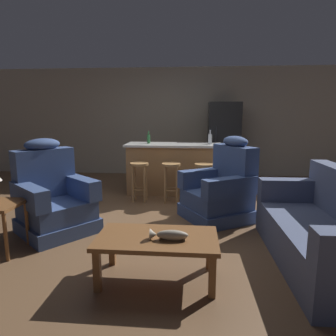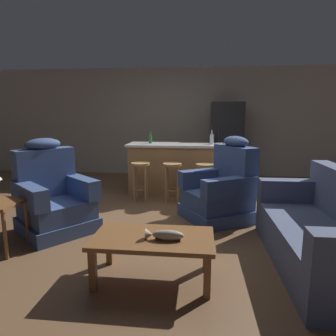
{
  "view_description": "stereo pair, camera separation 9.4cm",
  "coord_description": "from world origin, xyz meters",
  "px_view_note": "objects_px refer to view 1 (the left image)",
  "views": [
    {
      "loc": [
        0.38,
        -4.29,
        1.53
      ],
      "look_at": [
        0.02,
        -0.1,
        0.75
      ],
      "focal_mm": 32.0,
      "sensor_mm": 36.0,
      "label": 1
    },
    {
      "loc": [
        0.48,
        -4.28,
        1.53
      ],
      "look_at": [
        0.02,
        -0.1,
        0.75
      ],
      "focal_mm": 32.0,
      "sensor_mm": 36.0,
      "label": 2
    }
  ],
  "objects_px": {
    "recliner_near_lamp": "(53,199)",
    "bar_stool_middle": "(171,175)",
    "bottle_short_amber": "(149,139)",
    "refrigerator": "(223,142)",
    "bottle_tall_green": "(210,139)",
    "bar_stool_right": "(204,176)",
    "recliner_near_island": "(221,190)",
    "fish_figurine": "(169,235)",
    "couch": "(327,233)",
    "kitchen_island": "(174,168)",
    "coffee_table": "(157,242)",
    "bar_stool_left": "(139,175)"
  },
  "relations": [
    {
      "from": "recliner_near_lamp",
      "to": "bar_stool_middle",
      "type": "bearing_deg",
      "value": 84.69
    },
    {
      "from": "bar_stool_middle",
      "to": "bottle_short_amber",
      "type": "xyz_separation_m",
      "value": [
        -0.49,
        0.67,
        0.57
      ]
    },
    {
      "from": "recliner_near_lamp",
      "to": "bottle_short_amber",
      "type": "xyz_separation_m",
      "value": [
        0.94,
        2.08,
        0.62
      ]
    },
    {
      "from": "bar_stool_middle",
      "to": "recliner_near_lamp",
      "type": "bearing_deg",
      "value": -135.38
    },
    {
      "from": "refrigerator",
      "to": "bottle_tall_green",
      "type": "distance_m",
      "value": 1.28
    },
    {
      "from": "recliner_near_lamp",
      "to": "bar_stool_right",
      "type": "height_order",
      "value": "recliner_near_lamp"
    },
    {
      "from": "recliner_near_island",
      "to": "bar_stool_right",
      "type": "relative_size",
      "value": 1.76
    },
    {
      "from": "bar_stool_right",
      "to": "bottle_short_amber",
      "type": "height_order",
      "value": "bottle_short_amber"
    },
    {
      "from": "fish_figurine",
      "to": "couch",
      "type": "relative_size",
      "value": 0.18
    },
    {
      "from": "fish_figurine",
      "to": "kitchen_island",
      "type": "distance_m",
      "value": 3.16
    },
    {
      "from": "coffee_table",
      "to": "couch",
      "type": "distance_m",
      "value": 1.72
    },
    {
      "from": "recliner_near_island",
      "to": "bar_stool_middle",
      "type": "distance_m",
      "value": 1.08
    },
    {
      "from": "coffee_table",
      "to": "kitchen_island",
      "type": "relative_size",
      "value": 0.61
    },
    {
      "from": "kitchen_island",
      "to": "bottle_short_amber",
      "type": "xyz_separation_m",
      "value": [
        -0.48,
        0.04,
        0.56
      ]
    },
    {
      "from": "kitchen_island",
      "to": "bottle_short_amber",
      "type": "bearing_deg",
      "value": 175.71
    },
    {
      "from": "kitchen_island",
      "to": "bottle_short_amber",
      "type": "height_order",
      "value": "bottle_short_amber"
    },
    {
      "from": "recliner_near_island",
      "to": "bar_stool_left",
      "type": "bearing_deg",
      "value": -59.79
    },
    {
      "from": "bar_stool_right",
      "to": "coffee_table",
      "type": "bearing_deg",
      "value": -101.41
    },
    {
      "from": "couch",
      "to": "kitchen_island",
      "type": "distance_m",
      "value": 3.18
    },
    {
      "from": "coffee_table",
      "to": "fish_figurine",
      "type": "relative_size",
      "value": 3.24
    },
    {
      "from": "bar_stool_middle",
      "to": "coffee_table",
      "type": "bearing_deg",
      "value": -88.67
    },
    {
      "from": "fish_figurine",
      "to": "bar_stool_right",
      "type": "height_order",
      "value": "bar_stool_right"
    },
    {
      "from": "bar_stool_left",
      "to": "refrigerator",
      "type": "xyz_separation_m",
      "value": [
        1.59,
        1.83,
        0.41
      ]
    },
    {
      "from": "fish_figurine",
      "to": "bar_stool_left",
      "type": "xyz_separation_m",
      "value": [
        -0.72,
        2.53,
        0.01
      ]
    },
    {
      "from": "recliner_near_island",
      "to": "coffee_table",
      "type": "bearing_deg",
      "value": 36.44
    },
    {
      "from": "bar_stool_left",
      "to": "bar_stool_middle",
      "type": "bearing_deg",
      "value": 0.0
    },
    {
      "from": "couch",
      "to": "bar_stool_right",
      "type": "xyz_separation_m",
      "value": [
        -1.17,
        2.04,
        0.13
      ]
    },
    {
      "from": "couch",
      "to": "bar_stool_left",
      "type": "bearing_deg",
      "value": -42.6
    },
    {
      "from": "refrigerator",
      "to": "coffee_table",
      "type": "bearing_deg",
      "value": -102.88
    },
    {
      "from": "refrigerator",
      "to": "bottle_tall_green",
      "type": "height_order",
      "value": "refrigerator"
    },
    {
      "from": "kitchen_island",
      "to": "recliner_near_lamp",
      "type": "bearing_deg",
      "value": -124.93
    },
    {
      "from": "bar_stool_middle",
      "to": "bottle_short_amber",
      "type": "distance_m",
      "value": 1.0
    },
    {
      "from": "refrigerator",
      "to": "bottle_tall_green",
      "type": "relative_size",
      "value": 6.65
    },
    {
      "from": "bar_stool_left",
      "to": "bar_stool_right",
      "type": "xyz_separation_m",
      "value": [
        1.11,
        0.0,
        0.0
      ]
    },
    {
      "from": "coffee_table",
      "to": "recliner_near_lamp",
      "type": "height_order",
      "value": "recliner_near_lamp"
    },
    {
      "from": "recliner_near_lamp",
      "to": "bottle_short_amber",
      "type": "distance_m",
      "value": 2.36
    },
    {
      "from": "bar_stool_left",
      "to": "bottle_tall_green",
      "type": "relative_size",
      "value": 2.57
    },
    {
      "from": "coffee_table",
      "to": "bar_stool_right",
      "type": "relative_size",
      "value": 1.62
    },
    {
      "from": "kitchen_island",
      "to": "bottle_tall_green",
      "type": "relative_size",
      "value": 6.8
    },
    {
      "from": "coffee_table",
      "to": "couch",
      "type": "height_order",
      "value": "couch"
    },
    {
      "from": "bar_stool_right",
      "to": "refrigerator",
      "type": "distance_m",
      "value": 1.94
    },
    {
      "from": "bar_stool_left",
      "to": "coffee_table",
      "type": "bearing_deg",
      "value": -76.06
    },
    {
      "from": "refrigerator",
      "to": "recliner_near_lamp",
      "type": "bearing_deg",
      "value": -127.31
    },
    {
      "from": "recliner_near_lamp",
      "to": "kitchen_island",
      "type": "distance_m",
      "value": 2.49
    },
    {
      "from": "recliner_near_lamp",
      "to": "bottle_short_amber",
      "type": "relative_size",
      "value": 5.15
    },
    {
      "from": "fish_figurine",
      "to": "couch",
      "type": "height_order",
      "value": "couch"
    },
    {
      "from": "refrigerator",
      "to": "bar_stool_middle",
      "type": "bearing_deg",
      "value": -119.61
    },
    {
      "from": "coffee_table",
      "to": "refrigerator",
      "type": "distance_m",
      "value": 4.44
    },
    {
      "from": "recliner_near_lamp",
      "to": "bar_stool_right",
      "type": "distance_m",
      "value": 2.44
    },
    {
      "from": "kitchen_island",
      "to": "bar_stool_right",
      "type": "relative_size",
      "value": 2.65
    }
  ]
}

